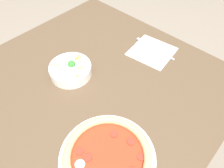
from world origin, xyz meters
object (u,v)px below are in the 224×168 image
(pizza, at_px, (107,156))
(fork, at_px, (149,54))
(knife, at_px, (156,49))
(bowl, at_px, (71,69))

(pizza, height_order, fork, pizza)
(fork, height_order, knife, same)
(pizza, height_order, knife, pizza)
(pizza, distance_m, knife, 0.57)
(fork, xyz_separation_m, knife, (0.05, -0.01, -0.00))
(knife, bearing_deg, bowl, 67.76)
(pizza, height_order, bowl, bowl)
(pizza, distance_m, bowl, 0.40)
(bowl, bearing_deg, pizza, -113.96)
(pizza, relative_size, knife, 1.38)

